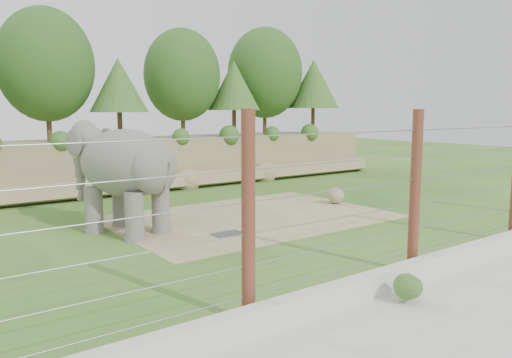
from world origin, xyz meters
TOP-DOWN VIEW (x-y plane):
  - ground at (0.00, 0.00)m, footprint 90.00×90.00m
  - back_embankment at (0.59, 12.68)m, footprint 30.00×5.52m
  - dirt_patch at (0.50, 3.00)m, footprint 10.00×7.00m
  - drain_grate at (-1.65, 1.31)m, footprint 1.00×0.60m
  - elephant at (-4.11, 3.49)m, footprint 3.28×4.75m
  - stone_ball at (4.99, 2.99)m, footprint 0.69×0.69m
  - retaining_wall at (0.00, -5.00)m, footprint 26.00×0.35m
  - barrier_fence at (0.00, -4.50)m, footprint 20.26×0.26m
  - walkway_shrub at (-1.85, -5.80)m, footprint 0.63×0.63m

SIDE VIEW (x-z plane):
  - ground at x=0.00m, z-range 0.00..0.00m
  - dirt_patch at x=0.50m, z-range 0.00..0.02m
  - drain_grate at x=-1.65m, z-range 0.02..0.05m
  - retaining_wall at x=0.00m, z-range 0.00..0.50m
  - walkway_shrub at x=-1.85m, z-range 0.01..0.64m
  - stone_ball at x=4.99m, z-range 0.02..0.71m
  - elephant at x=-4.11m, z-range 0.00..3.54m
  - barrier_fence at x=0.00m, z-range 0.00..4.00m
  - back_embankment at x=0.59m, z-range -0.42..8.35m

